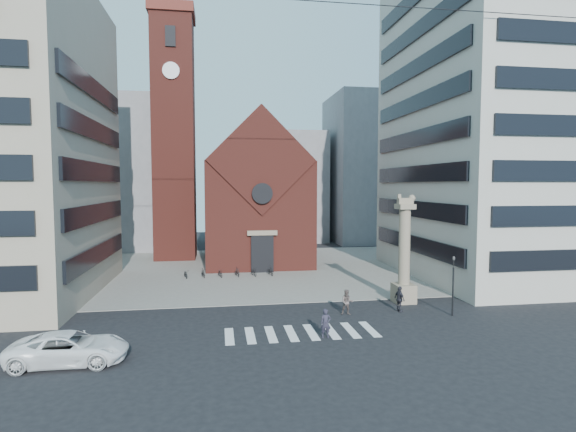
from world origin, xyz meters
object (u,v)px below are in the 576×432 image
object	(u,v)px
white_car	(69,348)
pedestrian_0	(326,323)
pedestrian_2	(400,299)
pedestrian_1	(347,302)
lion_column	(404,260)
scooter_0	(186,274)
traffic_light	(453,284)

from	to	relation	value
white_car	pedestrian_0	xyz separation A→B (m)	(14.31, 1.85, 0.07)
pedestrian_2	pedestrian_1	bearing A→B (deg)	78.19
lion_column	scooter_0	distance (m)	21.82
pedestrian_0	pedestrian_2	distance (m)	8.22
white_car	scooter_0	size ratio (longest dim) A/B	3.89
pedestrian_1	scooter_0	bearing A→B (deg)	141.03
pedestrian_1	pedestrian_2	xyz separation A→B (m)	(4.07, 0.14, 0.03)
lion_column	pedestrian_2	size ratio (longest dim) A/B	4.55
traffic_light	scooter_0	bearing A→B (deg)	141.02
pedestrian_1	pedestrian_2	size ratio (longest dim) A/B	0.97
pedestrian_2	scooter_0	size ratio (longest dim) A/B	1.24
scooter_0	traffic_light	bearing A→B (deg)	-52.93
traffic_light	pedestrian_1	distance (m)	7.69
lion_column	pedestrian_2	world-z (taller)	lion_column
scooter_0	pedestrian_1	bearing A→B (deg)	-63.65
lion_column	pedestrian_2	distance (m)	3.77
lion_column	traffic_light	world-z (taller)	lion_column
pedestrian_2	scooter_0	xyz separation A→B (m)	(-16.53, 14.56, -0.50)
pedestrian_1	pedestrian_2	world-z (taller)	pedestrian_2
scooter_0	pedestrian_0	bearing A→B (deg)	-77.02
lion_column	traffic_light	distance (m)	4.62
pedestrian_2	scooter_0	world-z (taller)	pedestrian_2
traffic_light	pedestrian_0	size ratio (longest dim) A/B	2.40
pedestrian_0	pedestrian_2	size ratio (longest dim) A/B	0.94
pedestrian_0	pedestrian_1	bearing A→B (deg)	63.64
pedestrian_0	scooter_0	bearing A→B (deg)	121.30
white_car	pedestrian_1	distance (m)	18.16
lion_column	pedestrian_0	bearing A→B (deg)	-138.78
pedestrian_1	scooter_0	xyz separation A→B (m)	(-12.46, 14.70, -0.47)
lion_column	traffic_light	xyz separation A→B (m)	(1.99, -4.00, -1.17)
lion_column	white_car	bearing A→B (deg)	-158.20
traffic_light	pedestrian_1	size ratio (longest dim) A/B	2.33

